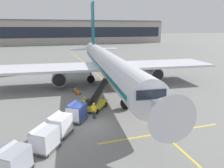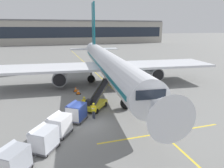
{
  "view_description": "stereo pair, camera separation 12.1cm",
  "coord_description": "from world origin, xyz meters",
  "px_view_note": "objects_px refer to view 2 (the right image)",
  "views": [
    {
      "loc": [
        -3.53,
        -18.16,
        9.16
      ],
      "look_at": [
        3.44,
        3.97,
        2.81
      ],
      "focal_mm": 33.0,
      "sensor_mm": 36.0,
      "label": 1
    },
    {
      "loc": [
        -3.41,
        -18.2,
        9.16
      ],
      "look_at": [
        3.44,
        3.97,
        2.81
      ],
      "focal_mm": 33.0,
      "sensor_mm": 36.0,
      "label": 2
    }
  ],
  "objects_px": {
    "baggage_cart_second": "(59,124)",
    "ground_crew_marshaller": "(94,110)",
    "ground_crew_by_loader": "(84,103)",
    "safety_cone_engine_keepout": "(76,89)",
    "baggage_cart_fourth": "(12,160)",
    "ground_crew_by_carts": "(79,114)",
    "safety_cone_wingtip": "(78,92)",
    "baggage_cart_third": "(43,138)",
    "belt_loader": "(96,101)",
    "baggage_cart_lead": "(76,112)",
    "parked_airplane": "(107,63)"
  },
  "relations": [
    {
      "from": "belt_loader",
      "to": "baggage_cart_third",
      "type": "distance_m",
      "value": 9.31
    },
    {
      "from": "baggage_cart_second",
      "to": "baggage_cart_fourth",
      "type": "relative_size",
      "value": 1.0
    },
    {
      "from": "baggage_cart_third",
      "to": "safety_cone_wingtip",
      "type": "bearing_deg",
      "value": 71.08
    },
    {
      "from": "safety_cone_engine_keepout",
      "to": "safety_cone_wingtip",
      "type": "bearing_deg",
      "value": -82.26
    },
    {
      "from": "baggage_cart_second",
      "to": "baggage_cart_third",
      "type": "distance_m",
      "value": 2.46
    },
    {
      "from": "belt_loader",
      "to": "baggage_cart_third",
      "type": "bearing_deg",
      "value": -128.67
    },
    {
      "from": "baggage_cart_lead",
      "to": "parked_airplane",
      "type": "bearing_deg",
      "value": 61.77
    },
    {
      "from": "ground_crew_marshaller",
      "to": "baggage_cart_second",
      "type": "bearing_deg",
      "value": -146.48
    },
    {
      "from": "safety_cone_engine_keepout",
      "to": "baggage_cart_third",
      "type": "bearing_deg",
      "value": -106.63
    },
    {
      "from": "baggage_cart_lead",
      "to": "ground_crew_marshaller",
      "type": "relative_size",
      "value": 1.54
    },
    {
      "from": "parked_airplane",
      "to": "safety_cone_engine_keepout",
      "type": "distance_m",
      "value": 7.31
    },
    {
      "from": "parked_airplane",
      "to": "ground_crew_marshaller",
      "type": "height_order",
      "value": "parked_airplane"
    },
    {
      "from": "baggage_cart_third",
      "to": "ground_crew_by_loader",
      "type": "relative_size",
      "value": 1.54
    },
    {
      "from": "baggage_cart_third",
      "to": "safety_cone_wingtip",
      "type": "height_order",
      "value": "baggage_cart_third"
    },
    {
      "from": "belt_loader",
      "to": "ground_crew_by_loader",
      "type": "bearing_deg",
      "value": -158.82
    },
    {
      "from": "ground_crew_by_loader",
      "to": "safety_cone_engine_keepout",
      "type": "bearing_deg",
      "value": 89.66
    },
    {
      "from": "baggage_cart_second",
      "to": "baggage_cart_fourth",
      "type": "height_order",
      "value": "same"
    },
    {
      "from": "parked_airplane",
      "to": "baggage_cart_fourth",
      "type": "relative_size",
      "value": 16.89
    },
    {
      "from": "ground_crew_marshaller",
      "to": "safety_cone_wingtip",
      "type": "relative_size",
      "value": 2.24
    },
    {
      "from": "baggage_cart_fourth",
      "to": "belt_loader",
      "type": "bearing_deg",
      "value": 50.91
    },
    {
      "from": "ground_crew_by_carts",
      "to": "safety_cone_wingtip",
      "type": "distance_m",
      "value": 9.55
    },
    {
      "from": "baggage_cart_lead",
      "to": "ground_crew_by_loader",
      "type": "bearing_deg",
      "value": 60.95
    },
    {
      "from": "baggage_cart_lead",
      "to": "safety_cone_engine_keepout",
      "type": "distance_m",
      "value": 10.12
    },
    {
      "from": "baggage_cart_second",
      "to": "safety_cone_wingtip",
      "type": "height_order",
      "value": "baggage_cart_second"
    },
    {
      "from": "baggage_cart_second",
      "to": "safety_cone_wingtip",
      "type": "relative_size",
      "value": 3.46
    },
    {
      "from": "baggage_cart_lead",
      "to": "baggage_cart_third",
      "type": "distance_m",
      "value": 5.46
    },
    {
      "from": "ground_crew_by_loader",
      "to": "safety_cone_wingtip",
      "type": "distance_m",
      "value": 6.55
    },
    {
      "from": "baggage_cart_second",
      "to": "safety_cone_engine_keepout",
      "type": "bearing_deg",
      "value": 76.2
    },
    {
      "from": "baggage_cart_lead",
      "to": "ground_crew_by_loader",
      "type": "distance_m",
      "value": 2.48
    },
    {
      "from": "parked_airplane",
      "to": "baggage_cart_fourth",
      "type": "xyz_separation_m",
      "value": [
        -12.06,
        -19.91,
        -2.46
      ]
    },
    {
      "from": "belt_loader",
      "to": "ground_crew_by_carts",
      "type": "height_order",
      "value": "belt_loader"
    },
    {
      "from": "baggage_cart_lead",
      "to": "safety_cone_engine_keepout",
      "type": "height_order",
      "value": "baggage_cart_lead"
    },
    {
      "from": "baggage_cart_fourth",
      "to": "baggage_cart_lead",
      "type": "bearing_deg",
      "value": 53.48
    },
    {
      "from": "ground_crew_by_loader",
      "to": "baggage_cart_third",
      "type": "bearing_deg",
      "value": -122.75
    },
    {
      "from": "ground_crew_by_carts",
      "to": "ground_crew_by_loader",
      "type": "bearing_deg",
      "value": 70.38
    },
    {
      "from": "baggage_cart_second",
      "to": "ground_crew_marshaller",
      "type": "bearing_deg",
      "value": 33.52
    },
    {
      "from": "baggage_cart_fourth",
      "to": "ground_crew_by_carts",
      "type": "distance_m",
      "value": 7.89
    },
    {
      "from": "ground_crew_by_loader",
      "to": "belt_loader",
      "type": "bearing_deg",
      "value": 21.18
    },
    {
      "from": "baggage_cart_second",
      "to": "ground_crew_marshaller",
      "type": "xyz_separation_m",
      "value": [
        3.61,
        2.39,
        -0.0
      ]
    },
    {
      "from": "safety_cone_wingtip",
      "to": "ground_crew_by_carts",
      "type": "bearing_deg",
      "value": -97.66
    },
    {
      "from": "baggage_cart_fourth",
      "to": "ground_crew_marshaller",
      "type": "bearing_deg",
      "value": 44.65
    },
    {
      "from": "parked_airplane",
      "to": "safety_cone_engine_keepout",
      "type": "bearing_deg",
      "value": -151.56
    },
    {
      "from": "baggage_cart_second",
      "to": "ground_crew_marshaller",
      "type": "relative_size",
      "value": 1.54
    },
    {
      "from": "baggage_cart_lead",
      "to": "ground_crew_by_carts",
      "type": "bearing_deg",
      "value": -77.73
    },
    {
      "from": "ground_crew_by_carts",
      "to": "baggage_cart_third",
      "type": "bearing_deg",
      "value": -130.9
    },
    {
      "from": "baggage_cart_second",
      "to": "baggage_cart_fourth",
      "type": "bearing_deg",
      "value": -126.39
    },
    {
      "from": "belt_loader",
      "to": "ground_crew_by_carts",
      "type": "distance_m",
      "value": 4.35
    },
    {
      "from": "baggage_cart_lead",
      "to": "ground_crew_by_carts",
      "type": "height_order",
      "value": "baggage_cart_lead"
    },
    {
      "from": "baggage_cart_second",
      "to": "parked_airplane",
      "type": "bearing_deg",
      "value": 60.34
    },
    {
      "from": "ground_crew_by_loader",
      "to": "safety_cone_wingtip",
      "type": "bearing_deg",
      "value": 88.0
    }
  ]
}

